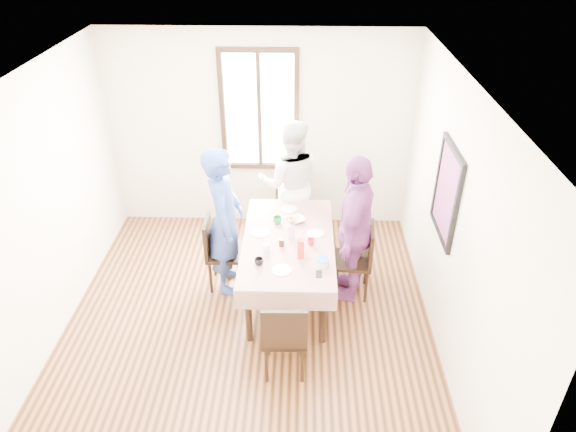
{
  "coord_description": "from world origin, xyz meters",
  "views": [
    {
      "loc": [
        0.56,
        -4.18,
        4.0
      ],
      "look_at": [
        0.42,
        0.54,
        1.1
      ],
      "focal_mm": 32.41,
      "sensor_mm": 36.0,
      "label": 1
    }
  ],
  "objects_px": {
    "chair_near": "(285,334)",
    "person_far": "(291,184)",
    "chair_right": "(353,260)",
    "person_right": "(353,229)",
    "dining_table": "(288,267)",
    "chair_far": "(291,210)",
    "chair_left": "(225,253)",
    "person_left": "(225,221)"
  },
  "relations": [
    {
      "from": "dining_table",
      "to": "person_left",
      "type": "xyz_separation_m",
      "value": [
        -0.72,
        0.16,
        0.52
      ]
    },
    {
      "from": "dining_table",
      "to": "chair_near",
      "type": "relative_size",
      "value": 1.84
    },
    {
      "from": "dining_table",
      "to": "chair_near",
      "type": "distance_m",
      "value": 1.15
    },
    {
      "from": "dining_table",
      "to": "person_far",
      "type": "bearing_deg",
      "value": 90.0
    },
    {
      "from": "chair_left",
      "to": "person_right",
      "type": "height_order",
      "value": "person_right"
    },
    {
      "from": "person_left",
      "to": "person_right",
      "type": "bearing_deg",
      "value": -96.84
    },
    {
      "from": "person_left",
      "to": "chair_left",
      "type": "bearing_deg",
      "value": 87.31
    },
    {
      "from": "person_far",
      "to": "chair_right",
      "type": "bearing_deg",
      "value": 124.7
    },
    {
      "from": "chair_far",
      "to": "dining_table",
      "type": "bearing_deg",
      "value": 91.55
    },
    {
      "from": "person_left",
      "to": "person_far",
      "type": "height_order",
      "value": "person_left"
    },
    {
      "from": "chair_left",
      "to": "person_left",
      "type": "bearing_deg",
      "value": 88.76
    },
    {
      "from": "dining_table",
      "to": "chair_left",
      "type": "height_order",
      "value": "chair_left"
    },
    {
      "from": "person_far",
      "to": "person_left",
      "type": "bearing_deg",
      "value": 53.66
    },
    {
      "from": "person_far",
      "to": "person_right",
      "type": "xyz_separation_m",
      "value": [
        0.72,
        -1.08,
        0.02
      ]
    },
    {
      "from": "chair_far",
      "to": "chair_left",
      "type": "bearing_deg",
      "value": 54.85
    },
    {
      "from": "chair_right",
      "to": "person_right",
      "type": "xyz_separation_m",
      "value": [
        -0.02,
        0.0,
        0.43
      ]
    },
    {
      "from": "person_left",
      "to": "person_right",
      "type": "distance_m",
      "value": 1.44
    },
    {
      "from": "chair_right",
      "to": "person_right",
      "type": "height_order",
      "value": "person_right"
    },
    {
      "from": "chair_left",
      "to": "person_far",
      "type": "distance_m",
      "value": 1.29
    },
    {
      "from": "chair_right",
      "to": "chair_far",
      "type": "bearing_deg",
      "value": 39.31
    },
    {
      "from": "chair_far",
      "to": "person_left",
      "type": "distance_m",
      "value": 1.3
    },
    {
      "from": "chair_near",
      "to": "person_far",
      "type": "distance_m",
      "value": 2.31
    },
    {
      "from": "chair_right",
      "to": "chair_far",
      "type": "xyz_separation_m",
      "value": [
        -0.74,
        1.1,
        0.0
      ]
    },
    {
      "from": "chair_left",
      "to": "chair_far",
      "type": "height_order",
      "value": "same"
    },
    {
      "from": "chair_left",
      "to": "chair_near",
      "type": "bearing_deg",
      "value": 28.28
    },
    {
      "from": "chair_near",
      "to": "dining_table",
      "type": "bearing_deg",
      "value": 88.91
    },
    {
      "from": "person_left",
      "to": "person_far",
      "type": "distance_m",
      "value": 1.21
    },
    {
      "from": "dining_table",
      "to": "chair_right",
      "type": "xyz_separation_m",
      "value": [
        0.74,
        0.05,
        0.08
      ]
    },
    {
      "from": "chair_left",
      "to": "person_left",
      "type": "relative_size",
      "value": 0.51
    },
    {
      "from": "chair_left",
      "to": "person_right",
      "type": "xyz_separation_m",
      "value": [
        1.46,
        -0.1,
        0.43
      ]
    },
    {
      "from": "chair_far",
      "to": "person_right",
      "type": "bearing_deg",
      "value": 124.82
    },
    {
      "from": "chair_right",
      "to": "chair_far",
      "type": "distance_m",
      "value": 1.32
    },
    {
      "from": "chair_right",
      "to": "chair_near",
      "type": "xyz_separation_m",
      "value": [
        -0.74,
        -1.2,
        0.0
      ]
    },
    {
      "from": "person_right",
      "to": "chair_left",
      "type": "bearing_deg",
      "value": -77.07
    },
    {
      "from": "dining_table",
      "to": "chair_near",
      "type": "xyz_separation_m",
      "value": [
        0.0,
        -1.15,
        0.08
      ]
    },
    {
      "from": "chair_near",
      "to": "person_right",
      "type": "xyz_separation_m",
      "value": [
        0.72,
        1.2,
        0.43
      ]
    },
    {
      "from": "chair_right",
      "to": "person_right",
      "type": "relative_size",
      "value": 0.51
    },
    {
      "from": "chair_right",
      "to": "dining_table",
      "type": "bearing_deg",
      "value": 99.36
    },
    {
      "from": "dining_table",
      "to": "person_left",
      "type": "bearing_deg",
      "value": 167.72
    },
    {
      "from": "dining_table",
      "to": "chair_far",
      "type": "distance_m",
      "value": 1.15
    },
    {
      "from": "chair_left",
      "to": "person_right",
      "type": "distance_m",
      "value": 1.53
    },
    {
      "from": "person_right",
      "to": "person_left",
      "type": "bearing_deg",
      "value": -77.13
    }
  ]
}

